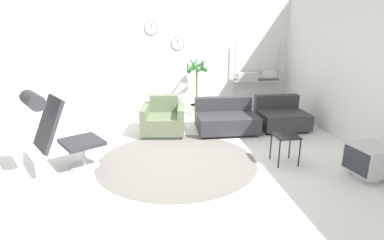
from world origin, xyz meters
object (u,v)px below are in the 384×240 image
side_table (286,139)px  potted_plant (196,89)px  lounge_chair (56,125)px  crt_television (369,161)px  shelf_unit (255,77)px  couch_second (281,117)px  armchair_red (163,120)px  couch_low (226,120)px

side_table → potted_plant: bearing=106.9°
lounge_chair → side_table: bearing=56.2°
crt_television → shelf_unit: size_ratio=0.32×
crt_television → potted_plant: (-1.86, 3.66, 0.36)m
couch_second → potted_plant: bearing=-38.3°
potted_plant → armchair_red: bearing=-123.6°
armchair_red → crt_television: bearing=146.3°
lounge_chair → shelf_unit: shelf_unit is taller
lounge_chair → potted_plant: size_ratio=0.85×
couch_second → side_table: 1.84m
couch_second → side_table: size_ratio=2.13×
side_table → shelf_unit: bearing=79.4°
crt_television → lounge_chair: bearing=72.0°
armchair_red → potted_plant: (0.87, 1.31, 0.35)m
armchair_red → side_table: size_ratio=2.02×
armchair_red → side_table: bearing=143.3°
potted_plant → side_table: bearing=-73.1°
potted_plant → shelf_unit: size_ratio=0.83×
side_table → crt_television: 1.14m
crt_television → potted_plant: 4.12m
couch_low → potted_plant: (-0.40, 1.37, 0.38)m
couch_second → crt_television: size_ratio=1.75×
couch_low → shelf_unit: 2.02m
crt_television → couch_low: bearing=24.7°
couch_second → crt_television: bearing=97.1°
couch_low → lounge_chair: bearing=29.3°
lounge_chair → potted_plant: potted_plant is taller
potted_plant → crt_television: bearing=-63.1°
side_table → potted_plant: size_ratio=0.32×
armchair_red → potted_plant: 1.61m
lounge_chair → couch_low: 3.25m
armchair_red → crt_television: 3.60m
crt_television → shelf_unit: bearing=-2.8°
side_table → potted_plant: potted_plant is taller
couch_low → side_table: size_ratio=2.66×
lounge_chair → armchair_red: size_ratio=1.33×
couch_low → crt_television: (1.46, -2.29, 0.02)m
couch_low → couch_second: bearing=-176.4°
lounge_chair → potted_plant: bearing=108.4°
side_table → crt_television: size_ratio=0.82×
couch_low → potted_plant: bearing=-72.7°
lounge_chair → side_table: lounge_chair is taller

